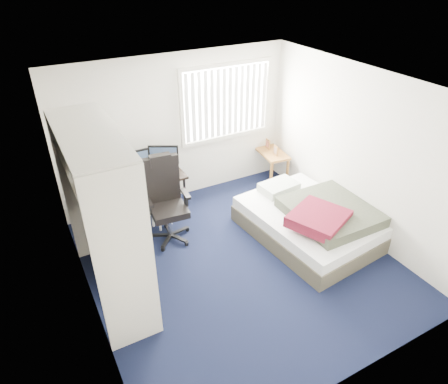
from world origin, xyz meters
name	(u,v)px	position (x,y,z in m)	size (l,w,h in m)	color
ground	(240,261)	(0.00, 0.00, 0.00)	(4.20, 4.20, 0.00)	black
room_shell	(242,168)	(0.00, 0.00, 1.51)	(4.20, 4.20, 4.20)	silver
window_assembly	(226,102)	(0.90, 2.04, 1.60)	(1.72, 0.09, 1.32)	white
closet	(103,204)	(-1.67, 0.27, 1.35)	(0.64, 1.84, 2.22)	beige
desk	(136,176)	(-0.88, 1.76, 0.77)	(1.51, 0.73, 1.20)	black
office_chair	(167,208)	(-0.65, 1.06, 0.51)	(0.67, 0.67, 1.32)	black
footstool	(162,215)	(-0.65, 1.36, 0.19)	(0.38, 0.34, 0.25)	white
nightstand	(271,154)	(1.75, 1.85, 0.51)	(0.51, 0.88, 0.75)	brown
bed	(311,220)	(1.27, 0.01, 0.28)	(1.69, 2.14, 0.66)	#464132
pine_box	(136,319)	(-1.65, -0.42, 0.14)	(0.37, 0.28, 0.28)	tan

